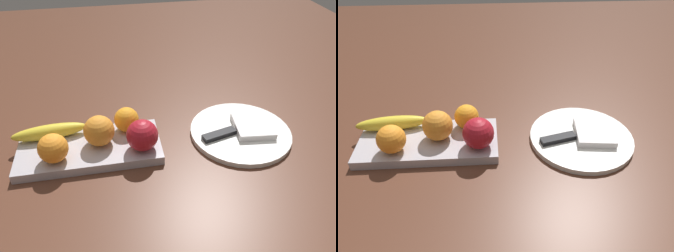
% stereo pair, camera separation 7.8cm
% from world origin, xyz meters
% --- Properties ---
extents(ground_plane, '(2.40, 2.40, 0.00)m').
position_xyz_m(ground_plane, '(0.00, 0.00, 0.00)').
color(ground_plane, '#542F20').
extents(fruit_tray, '(0.34, 0.15, 0.02)m').
position_xyz_m(fruit_tray, '(-0.03, -0.01, 0.01)').
color(fruit_tray, '#B6B0B9').
rests_on(fruit_tray, ground_plane).
extents(apple, '(0.07, 0.07, 0.07)m').
position_xyz_m(apple, '(0.10, -0.05, 0.06)').
color(apple, '#AA1825').
rests_on(apple, fruit_tray).
extents(banana, '(0.18, 0.05, 0.04)m').
position_xyz_m(banana, '(-0.12, 0.03, 0.04)').
color(banana, gold).
rests_on(banana, fruit_tray).
extents(orange_near_apple, '(0.07, 0.07, 0.07)m').
position_xyz_m(orange_near_apple, '(-0.00, -0.01, 0.06)').
color(orange_near_apple, orange).
rests_on(orange_near_apple, fruit_tray).
extents(orange_near_banana, '(0.07, 0.07, 0.07)m').
position_xyz_m(orange_near_banana, '(-0.10, -0.05, 0.06)').
color(orange_near_banana, orange).
rests_on(orange_near_banana, fruit_tray).
extents(orange_center, '(0.06, 0.06, 0.06)m').
position_xyz_m(orange_center, '(0.07, 0.03, 0.05)').
color(orange_center, orange).
rests_on(orange_center, fruit_tray).
extents(dinner_plate, '(0.26, 0.26, 0.01)m').
position_xyz_m(dinner_plate, '(0.36, -0.01, 0.01)').
color(dinner_plate, white).
rests_on(dinner_plate, ground_plane).
extents(folded_napkin, '(0.10, 0.11, 0.02)m').
position_xyz_m(folded_napkin, '(0.39, -0.01, 0.02)').
color(folded_napkin, white).
rests_on(folded_napkin, dinner_plate).
extents(knife, '(0.18, 0.07, 0.01)m').
position_xyz_m(knife, '(0.31, -0.02, 0.02)').
color(knife, silver).
rests_on(knife, dinner_plate).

